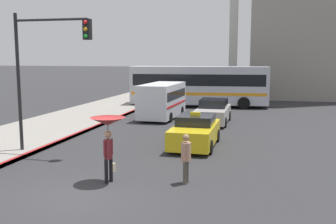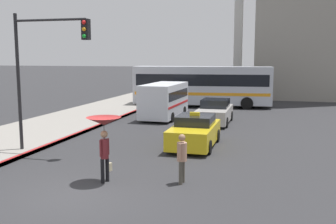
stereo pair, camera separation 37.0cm
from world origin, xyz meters
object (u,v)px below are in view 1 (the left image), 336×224
Objects in this scene: sedan_red at (213,112)px; monument_cross at (234,10)px; ambulance_van at (162,99)px; pedestrian_man at (186,155)px; taxi at (195,132)px; city_bus at (199,84)px; pedestrian_with_umbrella at (108,129)px; traffic_light at (46,58)px.

monument_cross is at bearing -88.37° from sedan_red.
ambulance_van is 13.74m from pedestrian_man.
pedestrian_man is at bearing 109.58° from ambulance_van.
taxi is 0.36× the size of city_bus.
city_bus is 16.42m from monument_cross.
pedestrian_man is at bearing -87.83° from monument_cross.
sedan_red is (-0.03, 6.56, 0.01)m from taxi.
taxi is 30.20m from monument_cross.
sedan_red is 2.64× the size of pedestrian_man.
city_bus is (-2.23, 14.42, 1.15)m from taxi.
taxi is 0.95× the size of sedan_red.
monument_cross is (-0.67, 28.91, 8.71)m from taxi.
traffic_light is (-3.78, 2.77, 2.23)m from pedestrian_with_umbrella.
pedestrian_with_umbrella reaches higher than taxi.
taxi is at bearing -165.99° from pedestrian_man.
pedestrian_with_umbrella reaches higher than sedan_red.
city_bus is 0.68× the size of monument_cross.
taxi reaches higher than sedan_red.
sedan_red is at bearing 163.39° from ambulance_van.
pedestrian_with_umbrella is (1.77, -13.58, 0.51)m from ambulance_van.
city_bus is 20.26m from pedestrian_with_umbrella.
taxi is at bearing 28.81° from traffic_light.
taxi is 2.52× the size of pedestrian_man.
sedan_red is at bearing 12.52° from pedestrian_with_umbrella.
ambulance_van is 11.33m from traffic_light.
city_bus reaches higher than ambulance_van.
ambulance_van is 3.16× the size of pedestrian_man.
traffic_light is (-6.22, 2.26, 3.06)m from pedestrian_man.
sedan_red is 0.26× the size of monument_cross.
traffic_light reaches higher than taxi.
monument_cross reaches higher than city_bus.
pedestrian_with_umbrella is (-1.82, -5.84, 1.12)m from taxi.
taxi is 0.25× the size of monument_cross.
city_bus is at bearing -81.20° from taxi.
pedestrian_man is at bearing -177.35° from city_bus.
city_bus is (-2.20, 7.86, 1.14)m from sedan_red.
sedan_red is at bearing 59.98° from traffic_light.
traffic_light reaches higher than pedestrian_man.
ambulance_van is (-3.56, 1.18, 0.59)m from sedan_red.
city_bus reaches higher than pedestrian_man.
pedestrian_with_umbrella is 0.13× the size of monument_cross.
city_bus is 5.24× the size of pedestrian_with_umbrella.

